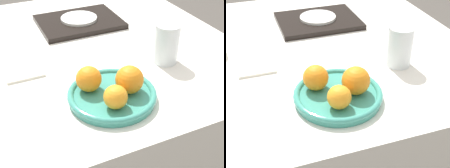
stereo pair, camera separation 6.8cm
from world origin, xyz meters
TOP-DOWN VIEW (x-y plane):
  - table at (0.00, 0.00)m, footprint 1.16×1.06m
  - fruit_platter at (0.02, -0.34)m, footprint 0.24×0.24m
  - orange_0 at (0.07, -0.34)m, footprint 0.08×0.08m
  - orange_1 at (0.01, -0.39)m, footprint 0.06×0.06m
  - orange_2 at (-0.03, -0.29)m, footprint 0.07×0.07m
  - water_glass at (0.26, -0.22)m, footprint 0.08×0.08m
  - serving_tray at (0.11, 0.18)m, footprint 0.32×0.25m
  - side_plate at (0.11, 0.18)m, footprint 0.14×0.14m
  - napkin at (-0.17, -0.10)m, footprint 0.11×0.10m

SIDE VIEW (x-z plane):
  - table at x=0.00m, z-range 0.00..0.75m
  - napkin at x=-0.17m, z-range 0.75..0.75m
  - serving_tray at x=0.11m, z-range 0.75..0.77m
  - fruit_platter at x=0.02m, z-range 0.75..0.77m
  - side_plate at x=0.11m, z-range 0.77..0.78m
  - orange_1 at x=0.01m, z-range 0.77..0.83m
  - orange_2 at x=-0.03m, z-range 0.77..0.84m
  - orange_0 at x=0.07m, z-range 0.77..0.84m
  - water_glass at x=0.26m, z-range 0.75..0.87m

